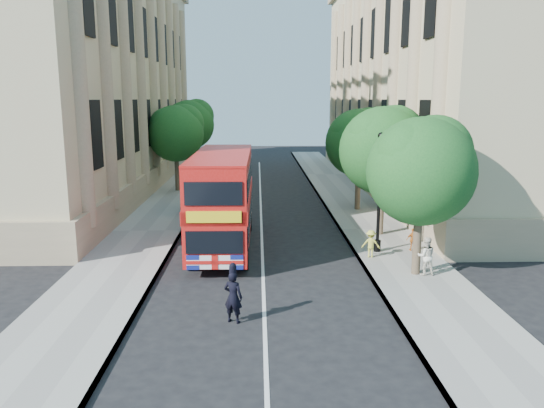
{
  "coord_description": "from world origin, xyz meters",
  "views": [
    {
      "loc": [
        -0.19,
        -16.09,
        6.65
      ],
      "look_at": [
        0.41,
        5.73,
        2.3
      ],
      "focal_mm": 35.0,
      "sensor_mm": 36.0,
      "label": 1
    }
  ],
  "objects": [
    {
      "name": "double_decker_bus",
      "position": [
        -1.75,
        7.25,
        2.32
      ],
      "size": [
        2.51,
        9.13,
        4.2
      ],
      "rotation": [
        0.0,
        0.0,
        -0.01
      ],
      "color": "#B5100C",
      "rests_on": "ground"
    },
    {
      "name": "tree_right_mid",
      "position": [
        5.84,
        9.03,
        4.45
      ],
      "size": [
        4.2,
        4.2,
        6.37
      ],
      "color": "#473828",
      "rests_on": "ground"
    },
    {
      "name": "building_right",
      "position": [
        13.8,
        24.0,
        9.0
      ],
      "size": [
        12.0,
        38.0,
        18.0
      ],
      "primitive_type": "cube",
      "color": "tan",
      "rests_on": "ground"
    },
    {
      "name": "child_a",
      "position": [
        6.58,
        6.07,
        0.62
      ],
      "size": [
        0.59,
        0.25,
        0.99
      ],
      "primitive_type": "imported",
      "rotation": [
        0.0,
        0.0,
        3.16
      ],
      "color": "orange",
      "rests_on": "pavement_right"
    },
    {
      "name": "tree_right_far",
      "position": [
        5.84,
        15.03,
        4.31
      ],
      "size": [
        4.0,
        4.0,
        6.15
      ],
      "color": "#473828",
      "rests_on": "ground"
    },
    {
      "name": "building_left",
      "position": [
        -13.8,
        24.0,
        9.0
      ],
      "size": [
        12.0,
        38.0,
        18.0
      ],
      "primitive_type": "cube",
      "color": "tan",
      "rests_on": "ground"
    },
    {
      "name": "woman_pedestrian",
      "position": [
        6.12,
        2.86,
        0.85
      ],
      "size": [
        0.75,
        0.6,
        1.46
      ],
      "primitive_type": "imported",
      "rotation": [
        0.0,
        0.0,
        3.07
      ],
      "color": "silver",
      "rests_on": "pavement_right"
    },
    {
      "name": "box_van",
      "position": [
        -2.9,
        15.4,
        1.32
      ],
      "size": [
        2.0,
        4.74,
        2.7
      ],
      "rotation": [
        0.0,
        0.0,
        -0.01
      ],
      "color": "black",
      "rests_on": "ground"
    },
    {
      "name": "police_constable",
      "position": [
        -0.94,
        -1.03,
        0.8
      ],
      "size": [
        0.69,
        0.58,
        1.61
      ],
      "primitive_type": "imported",
      "rotation": [
        0.0,
        0.0,
        2.76
      ],
      "color": "black",
      "rests_on": "ground"
    },
    {
      "name": "tree_left_far",
      "position": [
        -5.96,
        22.03,
        4.44
      ],
      "size": [
        4.0,
        4.0,
        6.3
      ],
      "color": "#473828",
      "rests_on": "ground"
    },
    {
      "name": "lamp_post",
      "position": [
        5.0,
        6.0,
        2.51
      ],
      "size": [
        0.32,
        0.32,
        5.16
      ],
      "color": "black",
      "rests_on": "pavement_right"
    },
    {
      "name": "pavement_left",
      "position": [
        -5.75,
        10.0,
        0.06
      ],
      "size": [
        3.5,
        80.0,
        0.12
      ],
      "primitive_type": "cube",
      "color": "gray",
      "rests_on": "ground"
    },
    {
      "name": "child_b",
      "position": [
        4.53,
        5.17,
        0.7
      ],
      "size": [
        0.82,
        0.56,
        1.16
      ],
      "primitive_type": "imported",
      "rotation": [
        0.0,
        0.0,
        2.95
      ],
      "color": "gold",
      "rests_on": "pavement_right"
    },
    {
      "name": "tree_left_back",
      "position": [
        -5.96,
        30.03,
        4.71
      ],
      "size": [
        4.2,
        4.2,
        6.65
      ],
      "color": "#473828",
      "rests_on": "ground"
    },
    {
      "name": "ground",
      "position": [
        0.0,
        0.0,
        0.0
      ],
      "size": [
        120.0,
        120.0,
        0.0
      ],
      "primitive_type": "plane",
      "color": "black",
      "rests_on": "ground"
    },
    {
      "name": "tree_right_near",
      "position": [
        5.84,
        3.03,
        4.25
      ],
      "size": [
        4.0,
        4.0,
        6.08
      ],
      "color": "#473828",
      "rests_on": "ground"
    },
    {
      "name": "pavement_right",
      "position": [
        5.75,
        10.0,
        0.06
      ],
      "size": [
        3.5,
        80.0,
        0.12
      ],
      "primitive_type": "cube",
      "color": "gray",
      "rests_on": "ground"
    }
  ]
}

